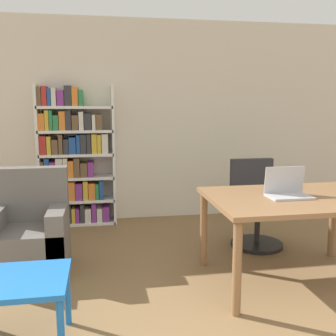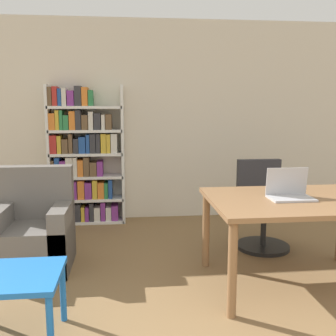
{
  "view_description": "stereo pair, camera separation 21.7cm",
  "coord_description": "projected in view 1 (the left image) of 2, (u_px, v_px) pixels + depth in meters",
  "views": [
    {
      "loc": [
        -0.65,
        -0.85,
        1.57
      ],
      "look_at": [
        -0.08,
        2.45,
        1.03
      ],
      "focal_mm": 42.0,
      "sensor_mm": 36.0,
      "label": 1
    },
    {
      "loc": [
        -0.44,
        -0.88,
        1.57
      ],
      "look_at": [
        -0.08,
        2.45,
        1.03
      ],
      "focal_mm": 42.0,
      "sensor_mm": 36.0,
      "label": 2
    }
  ],
  "objects": [
    {
      "name": "laptop",
      "position": [
        287.0,
        190.0,
        3.42
      ],
      "size": [
        0.37,
        0.25,
        0.26
      ],
      "color": "#B2B2B7",
      "rests_on": "desk"
    },
    {
      "name": "side_table_blue",
      "position": [
        21.0,
        289.0,
        2.5
      ],
      "size": [
        0.59,
        0.56,
        0.48
      ],
      "color": "blue",
      "rests_on": "ground_plane"
    },
    {
      "name": "bookshelf",
      "position": [
        73.0,
        160.0,
        5.11
      ],
      "size": [
        0.98,
        0.28,
        1.82
      ],
      "color": "white",
      "rests_on": "ground_plane"
    },
    {
      "name": "wall_back",
      "position": [
        148.0,
        121.0,
        5.38
      ],
      "size": [
        8.0,
        0.06,
        2.7
      ],
      "color": "beige",
      "rests_on": "ground_plane"
    },
    {
      "name": "desk",
      "position": [
        295.0,
        207.0,
        3.44
      ],
      "size": [
        1.5,
        1.08,
        0.78
      ],
      "color": "olive",
      "rests_on": "ground_plane"
    },
    {
      "name": "armchair",
      "position": [
        28.0,
        238.0,
        3.73
      ],
      "size": [
        0.73,
        0.68,
        0.97
      ],
      "color": "#66605B",
      "rests_on": "ground_plane"
    },
    {
      "name": "office_chair",
      "position": [
        255.0,
        208.0,
        4.42
      ],
      "size": [
        0.58,
        0.58,
        0.96
      ],
      "color": "black",
      "rests_on": "ground_plane"
    }
  ]
}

